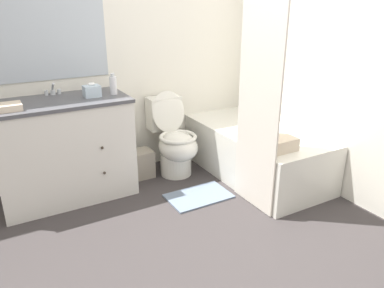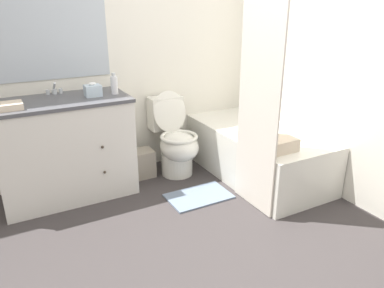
% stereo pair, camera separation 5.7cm
% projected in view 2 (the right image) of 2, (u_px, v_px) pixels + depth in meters
% --- Properties ---
extents(ground_plane, '(14.00, 14.00, 0.00)m').
position_uv_depth(ground_plane, '(225.00, 251.00, 2.69)').
color(ground_plane, '#383333').
extents(wall_back, '(8.00, 0.06, 2.50)m').
position_uv_depth(wall_back, '(132.00, 47.00, 3.62)').
color(wall_back, white).
rests_on(wall_back, ground_plane).
extents(wall_right, '(0.05, 2.68, 2.50)m').
position_uv_depth(wall_right, '(303.00, 49.00, 3.54)').
color(wall_right, white).
rests_on(wall_right, ground_plane).
extents(vanity_cabinet, '(1.14, 0.61, 0.90)m').
position_uv_depth(vanity_cabinet, '(66.00, 148.00, 3.31)').
color(vanity_cabinet, silver).
rests_on(vanity_cabinet, ground_plane).
extents(sink_faucet, '(0.14, 0.12, 0.12)m').
position_uv_depth(sink_faucet, '(54.00, 90.00, 3.31)').
color(sink_faucet, silver).
rests_on(sink_faucet, vanity_cabinet).
extents(toilet, '(0.38, 0.63, 0.83)m').
position_uv_depth(toilet, '(175.00, 142.00, 3.78)').
color(toilet, silver).
rests_on(toilet, ground_plane).
extents(bathtub, '(0.77, 1.54, 0.49)m').
position_uv_depth(bathtub, '(256.00, 152.00, 3.77)').
color(bathtub, silver).
rests_on(bathtub, ground_plane).
extents(shower_curtain, '(0.01, 0.50, 2.01)m').
position_uv_depth(shower_curtain, '(259.00, 91.00, 2.92)').
color(shower_curtain, silver).
rests_on(shower_curtain, ground_plane).
extents(wastebasket, '(0.24, 0.21, 0.28)m').
position_uv_depth(wastebasket, '(141.00, 163.00, 3.77)').
color(wastebasket, gray).
rests_on(wastebasket, ground_plane).
extents(tissue_box, '(0.14, 0.12, 0.12)m').
position_uv_depth(tissue_box, '(93.00, 90.00, 3.23)').
color(tissue_box, silver).
rests_on(tissue_box, vanity_cabinet).
extents(soap_dispenser, '(0.06, 0.06, 0.19)m').
position_uv_depth(soap_dispenser, '(114.00, 85.00, 3.30)').
color(soap_dispenser, silver).
rests_on(soap_dispenser, vanity_cabinet).
extents(hand_towel_folded, '(0.24, 0.17, 0.05)m').
position_uv_depth(hand_towel_folded, '(6.00, 106.00, 2.85)').
color(hand_towel_folded, beige).
rests_on(hand_towel_folded, vanity_cabinet).
extents(bath_towel_folded, '(0.29, 0.21, 0.11)m').
position_uv_depth(bath_towel_folded, '(278.00, 145.00, 3.14)').
color(bath_towel_folded, beige).
rests_on(bath_towel_folded, bathtub).
extents(bath_mat, '(0.57, 0.36, 0.02)m').
position_uv_depth(bath_mat, '(199.00, 196.00, 3.41)').
color(bath_mat, slate).
rests_on(bath_mat, ground_plane).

